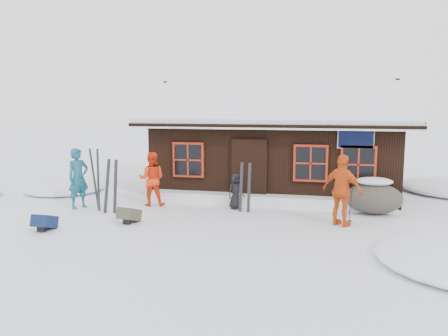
{
  "coord_description": "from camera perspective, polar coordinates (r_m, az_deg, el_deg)",
  "views": [
    {
      "loc": [
        3.05,
        -11.04,
        3.12
      ],
      "look_at": [
        0.36,
        1.2,
        1.3
      ],
      "focal_mm": 35.0,
      "sensor_mm": 36.0,
      "label": 1
    }
  ],
  "objects": [
    {
      "name": "skier_orange_left",
      "position": [
        13.74,
        -9.43,
        -1.4
      ],
      "size": [
        0.94,
        0.81,
        1.68
      ],
      "primitive_type": "imported",
      "rotation": [
        0.0,
        0.0,
        3.37
      ],
      "color": "red",
      "rests_on": "ground"
    },
    {
      "name": "backpack_blue",
      "position": [
        11.89,
        -22.37,
        -6.83
      ],
      "size": [
        0.43,
        0.57,
        0.3
      ],
      "primitive_type": "cube",
      "rotation": [
        0.0,
        0.0,
        0.02
      ],
      "color": "#0F1F41",
      "rests_on": "ground"
    },
    {
      "name": "ski_poles",
      "position": [
        11.96,
        15.91,
        -4.4
      ],
      "size": [
        0.22,
        0.11,
        1.2
      ],
      "color": "black",
      "rests_on": "ground"
    },
    {
      "name": "boulder",
      "position": [
        13.31,
        18.96,
        -3.63
      ],
      "size": [
        1.62,
        1.22,
        0.95
      ],
      "color": "#4E473E",
      "rests_on": "ground"
    },
    {
      "name": "ground",
      "position": [
        11.87,
        -2.96,
        -6.99
      ],
      "size": [
        120.0,
        120.0,
        0.0
      ],
      "primitive_type": "plane",
      "color": "white",
      "rests_on": "ground"
    },
    {
      "name": "skier_crouched",
      "position": [
        13.17,
        1.57,
        -3.04
      ],
      "size": [
        0.62,
        0.6,
        1.08
      ],
      "primitive_type": "imported",
      "rotation": [
        0.0,
        0.0,
        0.71
      ],
      "color": "black",
      "rests_on": "ground"
    },
    {
      "name": "ski_pair_right",
      "position": [
        12.72,
        2.76,
        -2.68
      ],
      "size": [
        0.38,
        0.11,
        1.52
      ],
      "rotation": [
        0.0,
        0.0,
        -0.19
      ],
      "color": "black",
      "rests_on": "ground"
    },
    {
      "name": "ski_pair_mid",
      "position": [
        13.61,
        -16.35,
        -1.49
      ],
      "size": [
        0.52,
        0.43,
        1.89
      ],
      "rotation": [
        0.0,
        0.0,
        -0.68
      ],
      "color": "black",
      "rests_on": "ground"
    },
    {
      "name": "backpack_olive",
      "position": [
        11.96,
        -12.28,
        -6.29
      ],
      "size": [
        0.51,
        0.63,
        0.31
      ],
      "primitive_type": "cube",
      "rotation": [
        0.0,
        0.0,
        -0.16
      ],
      "color": "#43402F",
      "rests_on": "ground"
    },
    {
      "name": "snow_drift",
      "position": [
        13.7,
        5.63,
        -4.19
      ],
      "size": [
        7.6,
        0.6,
        0.35
      ],
      "primitive_type": "cube",
      "color": "white",
      "rests_on": "ground"
    },
    {
      "name": "snow_mounds",
      "position": [
        13.35,
        6.07,
        -5.3
      ],
      "size": [
        20.6,
        13.2,
        0.48
      ],
      "color": "white",
      "rests_on": "ground"
    },
    {
      "name": "ski_pair_left",
      "position": [
        12.96,
        -14.53,
        -2.45
      ],
      "size": [
        0.52,
        0.13,
        1.64
      ],
      "rotation": [
        0.0,
        0.0,
        -0.06
      ],
      "color": "black",
      "rests_on": "ground"
    },
    {
      "name": "mountain_hut",
      "position": [
        16.17,
        6.86,
        2.72
      ],
      "size": [
        8.9,
        6.09,
        4.42
      ],
      "color": "black",
      "rests_on": "ground"
    },
    {
      "name": "skier_teal",
      "position": [
        13.92,
        -18.49,
        -1.28
      ],
      "size": [
        0.71,
        0.8,
        1.83
      ],
      "primitive_type": "imported",
      "rotation": [
        0.0,
        0.0,
        1.06
      ],
      "color": "#16556B",
      "rests_on": "ground"
    },
    {
      "name": "skier_orange_right",
      "position": [
        11.63,
        15.2,
        -2.84
      ],
      "size": [
        1.17,
        0.97,
        1.88
      ],
      "primitive_type": "imported",
      "rotation": [
        0.0,
        0.0,
        2.58
      ],
      "color": "#D55215",
      "rests_on": "ground"
    }
  ]
}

